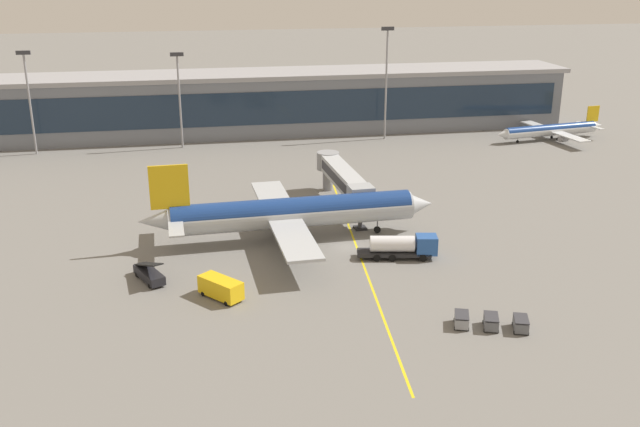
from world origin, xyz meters
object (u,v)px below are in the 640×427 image
belt_loader (149,274)px  baggage_cart_1 (491,322)px  lavatory_truck (221,288)px  baggage_cart_0 (462,320)px  commuter_jet_far (551,130)px  main_airliner (291,213)px  fuel_tanker (403,246)px  baggage_cart_2 (521,324)px

belt_loader → baggage_cart_1: size_ratio=2.26×
belt_loader → lavatory_truck: bearing=-37.4°
baggage_cart_0 → baggage_cart_1: size_ratio=1.00×
lavatory_truck → baggage_cart_1: size_ratio=1.97×
commuter_jet_far → main_airliner: bearing=-142.8°
main_airliner → commuter_jet_far: main_airliner is taller
lavatory_truck → baggage_cart_0: 28.44m
lavatory_truck → baggage_cart_0: lavatory_truck is taller
lavatory_truck → baggage_cart_1: bearing=-24.1°
fuel_tanker → commuter_jet_far: 80.44m
fuel_tanker → baggage_cart_1: 21.31m
commuter_jet_far → belt_loader: bearing=-144.6°
main_airliner → belt_loader: 22.85m
baggage_cart_2 → baggage_cart_1: bearing=160.7°
belt_loader → baggage_cart_1: 42.43m
main_airliner → baggage_cart_0: main_airliner is taller
fuel_tanker → belt_loader: 33.77m
baggage_cart_0 → baggage_cart_1: bearing=-19.3°
main_airliner → commuter_jet_far: size_ratio=1.54×
lavatory_truck → belt_loader: bearing=142.6°
baggage_cart_1 → baggage_cart_2: 3.20m
main_airliner → baggage_cart_2: main_airliner is taller
baggage_cart_0 → baggage_cart_2: size_ratio=1.00×
fuel_tanker → lavatory_truck: size_ratio=1.87×
main_airliner → belt_loader: size_ratio=6.34×
lavatory_truck → commuter_jet_far: (78.12, 68.40, 0.91)m
main_airliner → baggage_cart_0: 33.09m
lavatory_truck → baggage_cart_2: (31.88, -13.97, -0.64)m
belt_loader → main_airliner: bearing=28.7°
baggage_cart_2 → baggage_cart_0: bearing=160.7°
belt_loader → commuter_jet_far: commuter_jet_far is taller
main_airliner → fuel_tanker: size_ratio=3.90×
commuter_jet_far → lavatory_truck: bearing=-138.8°
main_airliner → lavatory_truck: bearing=-122.3°
baggage_cart_1 → belt_loader: bearing=152.5°
baggage_cart_0 → lavatory_truck: bearing=155.3°
main_airliner → lavatory_truck: 20.96m
fuel_tanker → baggage_cart_0: 19.92m
main_airliner → belt_loader: main_airliner is taller
baggage_cart_1 → commuter_jet_far: commuter_jet_far is taller
fuel_tanker → baggage_cart_1: (3.88, -20.94, -0.96)m
lavatory_truck → main_airliner: bearing=57.7°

